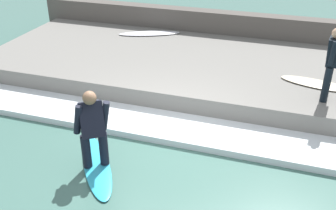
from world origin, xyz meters
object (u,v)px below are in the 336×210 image
object	(u,v)px
surfer_riding	(92,126)
surfboard_spare	(150,33)
surfboard_riding	(97,166)
surfer_waiting_near	(332,60)
surfboard_waiting_near	(317,84)

from	to	relation	value
surfer_riding	surfboard_spare	size ratio (longest dim) A/B	0.78
surfboard_riding	surfboard_spare	distance (m)	6.10
surfer_riding	surfboard_spare	bearing A→B (deg)	11.08
surfboard_riding	surfer_waiting_near	xyz separation A→B (m)	(3.06, -3.91, 1.39)
surfboard_riding	surfer_riding	xyz separation A→B (m)	(0.00, 0.00, 0.86)
surfboard_riding	surfboard_waiting_near	bearing A→B (deg)	-45.45
surfer_waiting_near	surfboard_spare	xyz separation A→B (m)	(2.90, 5.08, -0.85)
surfboard_riding	surfboard_waiting_near	distance (m)	5.33
surfer_waiting_near	surfboard_spare	bearing A→B (deg)	60.28
surfer_riding	surfboard_waiting_near	distance (m)	5.31
surfer_waiting_near	surfer_riding	bearing A→B (deg)	128.00
surfboard_riding	surfer_riding	size ratio (longest dim) A/B	1.27
surfer_riding	surfer_waiting_near	size ratio (longest dim) A/B	0.96
surfer_riding	surfboard_waiting_near	world-z (taller)	surfer_riding
surfer_riding	surfer_waiting_near	xyz separation A→B (m)	(3.06, -3.91, 0.53)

